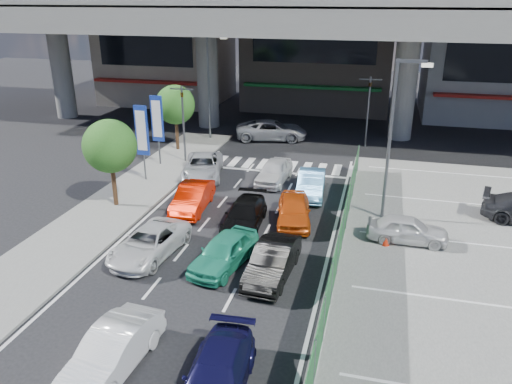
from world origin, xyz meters
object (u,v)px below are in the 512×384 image
(taxi_teal_mid, at_px, (224,252))
(crossing_wagon_silver, at_px, (272,130))
(tree_near, at_px, (110,146))
(minivan_navy_back, at_px, (216,377))
(signboard_near, at_px, (142,133))
(hatch_white_back_mid, at_px, (112,351))
(street_lamp_right, at_px, (395,128))
(hatch_black_mid_right, at_px, (273,261))
(sedan_white_front_mid, at_px, (274,171))
(sedan_black_mid, at_px, (245,215))
(traffic_cone, at_px, (386,238))
(sedan_white_mid_left, at_px, (149,243))
(signboard_far, at_px, (157,121))
(tree_far, at_px, (175,105))
(wagon_silver_front_left, at_px, (203,167))
(street_lamp_left, at_px, (210,78))
(taxi_orange_right, at_px, (294,210))
(kei_truck_front_right, at_px, (311,184))
(parked_sedan_white, at_px, (407,229))
(traffic_light_right, at_px, (369,94))
(taxi_orange_left, at_px, (193,198))
(traffic_light_left, at_px, (182,105))

(taxi_teal_mid, relative_size, crossing_wagon_silver, 0.73)
(tree_near, bearing_deg, minivan_navy_back, -50.31)
(signboard_near, distance_m, hatch_white_back_mid, 16.90)
(street_lamp_right, relative_size, tree_near, 1.67)
(hatch_black_mid_right, relative_size, sedan_white_front_mid, 1.03)
(sedan_black_mid, relative_size, sedan_white_front_mid, 1.07)
(taxi_teal_mid, bearing_deg, traffic_cone, 40.34)
(street_lamp_right, bearing_deg, sedan_black_mid, -158.01)
(minivan_navy_back, height_order, crossing_wagon_silver, crossing_wagon_silver)
(sedan_white_mid_left, bearing_deg, traffic_cone, 25.57)
(street_lamp_right, height_order, signboard_far, street_lamp_right)
(minivan_navy_back, bearing_deg, traffic_cone, 63.18)
(signboard_near, distance_m, tree_far, 6.54)
(signboard_far, bearing_deg, wagon_silver_front_left, -22.05)
(street_lamp_left, bearing_deg, taxi_orange_right, -56.53)
(tree_near, relative_size, kei_truck_front_right, 1.15)
(sedan_white_front_mid, bearing_deg, crossing_wagon_silver, 107.02)
(street_lamp_right, height_order, parked_sedan_white, street_lamp_right)
(parked_sedan_white, bearing_deg, taxi_orange_right, 81.07)
(sedan_white_mid_left, relative_size, traffic_cone, 6.73)
(tree_far, height_order, sedan_white_mid_left, tree_far)
(taxi_orange_right, bearing_deg, signboard_far, 136.94)
(street_lamp_left, bearing_deg, tree_near, -92.76)
(signboard_near, relative_size, signboard_far, 1.00)
(signboard_near, relative_size, minivan_navy_back, 1.10)
(tree_near, distance_m, taxi_orange_right, 10.06)
(sedan_white_mid_left, xyz_separation_m, kei_truck_front_right, (5.79, 8.84, 0.06))
(minivan_navy_back, bearing_deg, wagon_silver_front_left, 107.95)
(signboard_far, bearing_deg, signboard_near, -82.41)
(kei_truck_front_right, distance_m, parked_sedan_white, 7.02)
(hatch_white_back_mid, height_order, crossing_wagon_silver, crossing_wagon_silver)
(taxi_teal_mid, bearing_deg, signboard_far, 137.41)
(traffic_light_right, height_order, taxi_orange_left, traffic_light_right)
(signboard_near, bearing_deg, minivan_navy_back, -57.77)
(traffic_light_right, bearing_deg, traffic_cone, -83.89)
(tree_far, relative_size, traffic_cone, 7.12)
(traffic_light_right, distance_m, street_lamp_left, 11.90)
(sedan_white_mid_left, relative_size, sedan_white_front_mid, 1.12)
(hatch_black_mid_right, bearing_deg, hatch_white_back_mid, -115.08)
(sedan_black_mid, height_order, traffic_cone, sedan_black_mid)
(traffic_light_left, distance_m, crossing_wagon_silver, 8.95)
(traffic_light_left, distance_m, hatch_black_mid_right, 16.09)
(traffic_light_right, xyz_separation_m, taxi_teal_mid, (-4.86, -19.64, -3.25))
(minivan_navy_back, xyz_separation_m, parked_sedan_white, (5.50, 11.14, 0.06))
(street_lamp_right, height_order, minivan_navy_back, street_lamp_right)
(signboard_near, bearing_deg, tree_near, -87.13)
(traffic_light_left, bearing_deg, tree_near, -95.71)
(crossing_wagon_silver, xyz_separation_m, parked_sedan_white, (9.92, -15.59, -0.09))
(minivan_navy_back, height_order, sedan_white_front_mid, sedan_white_front_mid)
(sedan_white_front_mid, bearing_deg, taxi_orange_left, -118.83)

